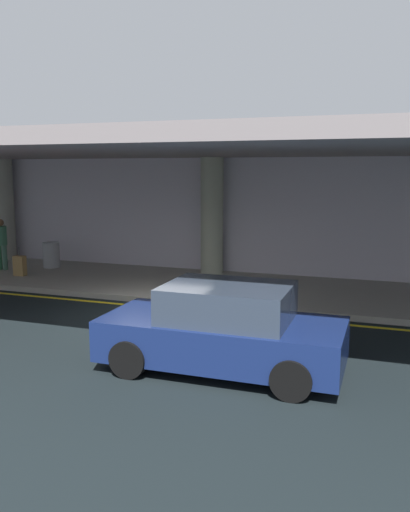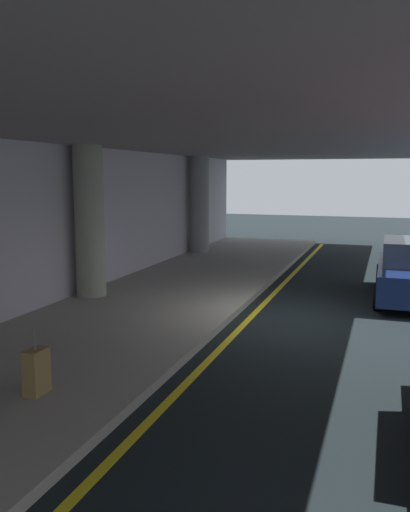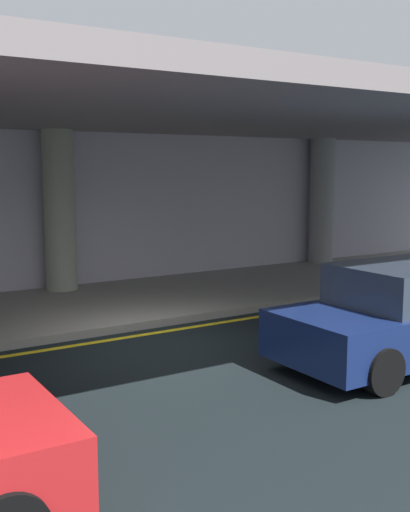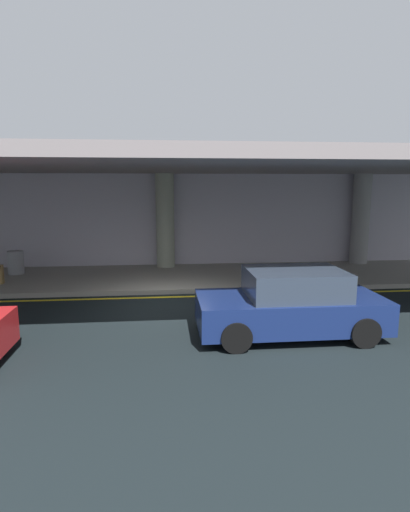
% 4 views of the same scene
% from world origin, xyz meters
% --- Properties ---
extents(ground_plane, '(60.00, 60.00, 0.00)m').
position_xyz_m(ground_plane, '(0.00, 0.00, 0.00)').
color(ground_plane, black).
extents(sidewalk, '(26.00, 4.20, 0.15)m').
position_xyz_m(sidewalk, '(0.00, 3.10, 0.07)').
color(sidewalk, gray).
rests_on(sidewalk, ground).
extents(lane_stripe_yellow, '(26.00, 0.14, 0.01)m').
position_xyz_m(lane_stripe_yellow, '(0.00, 0.68, 0.00)').
color(lane_stripe_yellow, yellow).
rests_on(lane_stripe_yellow, ground).
extents(support_column_center, '(0.72, 0.72, 3.65)m').
position_xyz_m(support_column_center, '(0.00, 4.77, 1.97)').
color(support_column_center, gray).
rests_on(support_column_center, sidewalk).
extents(support_column_right_mid, '(0.72, 0.72, 3.65)m').
position_xyz_m(support_column_right_mid, '(8.00, 4.77, 1.97)').
color(support_column_right_mid, gray).
rests_on(support_column_right_mid, sidewalk).
extents(ceiling_overhang, '(28.00, 13.20, 0.30)m').
position_xyz_m(ceiling_overhang, '(0.00, 2.60, 3.95)').
color(ceiling_overhang, gray).
rests_on(ceiling_overhang, support_column_far_left).
extents(terminal_back_wall, '(26.00, 0.30, 3.80)m').
position_xyz_m(terminal_back_wall, '(0.00, 5.35, 1.90)').
color(terminal_back_wall, '#B8B2C0').
rests_on(terminal_back_wall, ground).
extents(car_navy, '(4.10, 1.92, 1.50)m').
position_xyz_m(car_navy, '(2.73, -2.79, 0.71)').
color(car_navy, navy).
rests_on(car_navy, ground).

